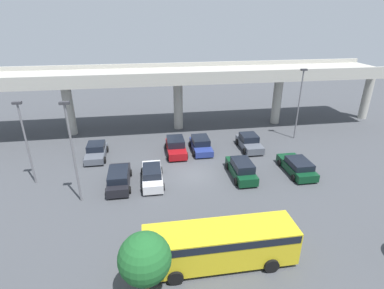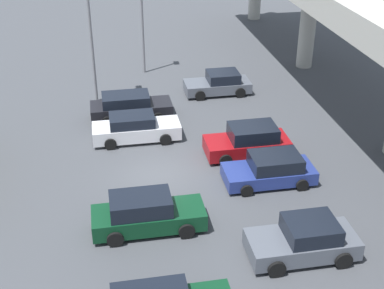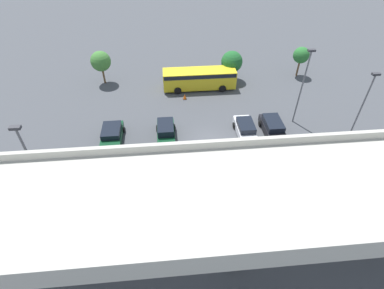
{
  "view_description": "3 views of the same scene",
  "coord_description": "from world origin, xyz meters",
  "px_view_note": "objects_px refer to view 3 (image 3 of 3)",
  "views": [
    {
      "loc": [
        -4.1,
        -24.42,
        13.97
      ],
      "look_at": [
        0.1,
        2.03,
        2.23
      ],
      "focal_mm": 28.0,
      "sensor_mm": 36.0,
      "label": 1
    },
    {
      "loc": [
        22.64,
        -2.41,
        14.16
      ],
      "look_at": [
        -0.6,
        1.84,
        1.24
      ],
      "focal_mm": 50.0,
      "sensor_mm": 36.0,
      "label": 2
    },
    {
      "loc": [
        3.79,
        22.91,
        19.74
      ],
      "look_at": [
        1.91,
        2.51,
        2.05
      ],
      "focal_mm": 28.0,
      "sensor_mm": 36.0,
      "label": 3
    }
  ],
  "objects_px": {
    "parked_car_2": "(246,130)",
    "parked_car_5": "(166,133)",
    "tree_front_centre": "(232,62)",
    "traffic_cone": "(185,97)",
    "lamp_post_by_overpass": "(363,103)",
    "parked_car_1": "(273,128)",
    "parked_car_4": "(198,177)",
    "parked_car_7": "(112,136)",
    "parked_car_6": "(135,178)",
    "shuttle_bus": "(199,78)",
    "tree_front_left": "(301,55)",
    "lamp_post_near_aisle": "(34,166)",
    "parked_car_3": "(230,172)",
    "tree_front_right": "(101,61)",
    "parked_car_0": "(323,169)",
    "lamp_post_mid_lot": "(303,82)"
  },
  "relations": [
    {
      "from": "parked_car_3",
      "to": "parked_car_5",
      "type": "height_order",
      "value": "parked_car_5"
    },
    {
      "from": "parked_car_1",
      "to": "parked_car_7",
      "type": "bearing_deg",
      "value": -91.03
    },
    {
      "from": "lamp_post_mid_lot",
      "to": "tree_front_right",
      "type": "relative_size",
      "value": 1.92
    },
    {
      "from": "parked_car_5",
      "to": "lamp_post_by_overpass",
      "type": "xyz_separation_m",
      "value": [
        -18.59,
        1.82,
        3.64
      ]
    },
    {
      "from": "parked_car_5",
      "to": "tree_front_left",
      "type": "height_order",
      "value": "tree_front_left"
    },
    {
      "from": "parked_car_1",
      "to": "tree_front_right",
      "type": "relative_size",
      "value": 1.13
    },
    {
      "from": "parked_car_6",
      "to": "tree_front_right",
      "type": "relative_size",
      "value": 1.0
    },
    {
      "from": "parked_car_2",
      "to": "parked_car_0",
      "type": "bearing_deg",
      "value": 42.97
    },
    {
      "from": "parked_car_0",
      "to": "parked_car_4",
      "type": "relative_size",
      "value": 0.99
    },
    {
      "from": "tree_front_left",
      "to": "tree_front_right",
      "type": "relative_size",
      "value": 0.93
    },
    {
      "from": "parked_car_4",
      "to": "shuttle_bus",
      "type": "relative_size",
      "value": 0.48
    },
    {
      "from": "parked_car_7",
      "to": "lamp_post_by_overpass",
      "type": "relative_size",
      "value": 0.65
    },
    {
      "from": "shuttle_bus",
      "to": "lamp_post_mid_lot",
      "type": "bearing_deg",
      "value": -40.59
    },
    {
      "from": "parked_car_3",
      "to": "parked_car_6",
      "type": "xyz_separation_m",
      "value": [
        8.25,
        -0.05,
        -0.05
      ]
    },
    {
      "from": "parked_car_5",
      "to": "tree_front_right",
      "type": "distance_m",
      "value": 14.8
    },
    {
      "from": "parked_car_6",
      "to": "tree_front_centre",
      "type": "bearing_deg",
      "value": -33.65
    },
    {
      "from": "parked_car_3",
      "to": "lamp_post_near_aisle",
      "type": "relative_size",
      "value": 0.53
    },
    {
      "from": "parked_car_3",
      "to": "lamp_post_by_overpass",
      "type": "distance_m",
      "value": 14.26
    },
    {
      "from": "tree_front_left",
      "to": "parked_car_5",
      "type": "bearing_deg",
      "value": 33.48
    },
    {
      "from": "parked_car_6",
      "to": "tree_front_right",
      "type": "xyz_separation_m",
      "value": [
        4.96,
        -18.35,
        2.3
      ]
    },
    {
      "from": "shuttle_bus",
      "to": "parked_car_6",
      "type": "bearing_deg",
      "value": -114.76
    },
    {
      "from": "tree_front_centre",
      "to": "parked_car_0",
      "type": "bearing_deg",
      "value": 105.36
    },
    {
      "from": "parked_car_2",
      "to": "tree_front_left",
      "type": "height_order",
      "value": "tree_front_left"
    },
    {
      "from": "parked_car_0",
      "to": "parked_car_1",
      "type": "bearing_deg",
      "value": 23.96
    },
    {
      "from": "traffic_cone",
      "to": "parked_car_4",
      "type": "bearing_deg",
      "value": 90.71
    },
    {
      "from": "tree_front_centre",
      "to": "traffic_cone",
      "type": "bearing_deg",
      "value": 33.31
    },
    {
      "from": "parked_car_7",
      "to": "traffic_cone",
      "type": "bearing_deg",
      "value": 132.59
    },
    {
      "from": "parked_car_5",
      "to": "lamp_post_near_aisle",
      "type": "relative_size",
      "value": 0.57
    },
    {
      "from": "parked_car_3",
      "to": "traffic_cone",
      "type": "distance_m",
      "value": 13.74
    },
    {
      "from": "tree_front_left",
      "to": "shuttle_bus",
      "type": "bearing_deg",
      "value": 8.87
    },
    {
      "from": "lamp_post_mid_lot",
      "to": "tree_front_centre",
      "type": "bearing_deg",
      "value": -62.55
    },
    {
      "from": "parked_car_6",
      "to": "shuttle_bus",
      "type": "distance_m",
      "value": 17.48
    },
    {
      "from": "tree_front_left",
      "to": "traffic_cone",
      "type": "height_order",
      "value": "tree_front_left"
    },
    {
      "from": "lamp_post_by_overpass",
      "to": "tree_front_centre",
      "type": "xyz_separation_m",
      "value": [
        9.69,
        -13.46,
        -1.83
      ]
    },
    {
      "from": "parked_car_1",
      "to": "parked_car_2",
      "type": "relative_size",
      "value": 1.0
    },
    {
      "from": "parked_car_5",
      "to": "lamp_post_near_aisle",
      "type": "xyz_separation_m",
      "value": [
        9.28,
        8.03,
        4.08
      ]
    },
    {
      "from": "parked_car_1",
      "to": "parked_car_4",
      "type": "bearing_deg",
      "value": -54.07
    },
    {
      "from": "lamp_post_by_overpass",
      "to": "parked_car_1",
      "type": "bearing_deg",
      "value": -12.38
    },
    {
      "from": "lamp_post_mid_lot",
      "to": "lamp_post_by_overpass",
      "type": "xyz_separation_m",
      "value": [
        -4.55,
        3.57,
        -0.41
      ]
    },
    {
      "from": "parked_car_6",
      "to": "parked_car_7",
      "type": "relative_size",
      "value": 0.9
    },
    {
      "from": "parked_car_2",
      "to": "lamp_post_mid_lot",
      "type": "distance_m",
      "value": 7.42
    },
    {
      "from": "lamp_post_near_aisle",
      "to": "lamp_post_by_overpass",
      "type": "distance_m",
      "value": 28.55
    },
    {
      "from": "shuttle_bus",
      "to": "traffic_cone",
      "type": "bearing_deg",
      "value": -129.18
    },
    {
      "from": "lamp_post_by_overpass",
      "to": "lamp_post_near_aisle",
      "type": "bearing_deg",
      "value": 12.56
    },
    {
      "from": "parked_car_1",
      "to": "parked_car_3",
      "type": "xyz_separation_m",
      "value": [
        5.67,
        5.82,
        0.05
      ]
    },
    {
      "from": "parked_car_6",
      "to": "shuttle_bus",
      "type": "relative_size",
      "value": 0.48
    },
    {
      "from": "parked_car_1",
      "to": "lamp_post_mid_lot",
      "type": "relative_size",
      "value": 0.59
    },
    {
      "from": "shuttle_bus",
      "to": "parked_car_5",
      "type": "bearing_deg",
      "value": -114.46
    },
    {
      "from": "parked_car_2",
      "to": "parked_car_5",
      "type": "relative_size",
      "value": 1.02
    },
    {
      "from": "shuttle_bus",
      "to": "lamp_post_by_overpass",
      "type": "bearing_deg",
      "value": -39.82
    }
  ]
}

